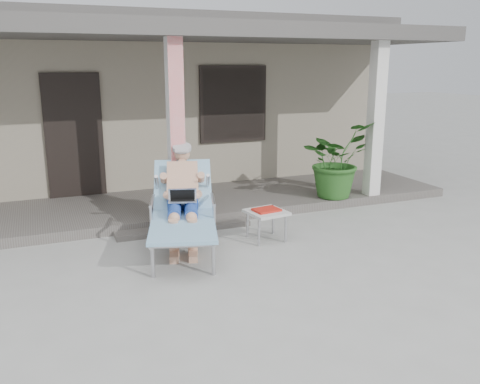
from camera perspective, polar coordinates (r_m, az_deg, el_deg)
name	(u,v)px	position (r m, az deg, el deg)	size (l,w,h in m)	color
ground	(228,279)	(5.90, -1.34, -9.73)	(60.00, 60.00, 0.00)	#9E9E99
house	(125,97)	(11.72, -12.79, 10.34)	(10.40, 5.40, 3.30)	gray
porch_deck	(165,206)	(8.59, -8.39, -1.59)	(10.00, 2.00, 0.15)	#605B56
porch_overhang	(160,37)	(8.22, -9.00, 16.82)	(10.00, 2.30, 2.85)	silver
porch_step	(184,228)	(7.53, -6.30, -4.09)	(2.00, 0.30, 0.07)	#605B56
lounger	(182,184)	(6.73, -6.50, 0.90)	(1.33, 2.20, 1.38)	#B7B7BC
side_table	(266,214)	(7.03, 2.98, -2.44)	(0.57, 0.57, 0.45)	beige
potted_palm	(335,160)	(8.85, 10.66, 3.59)	(1.16, 1.01, 1.29)	#26591E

